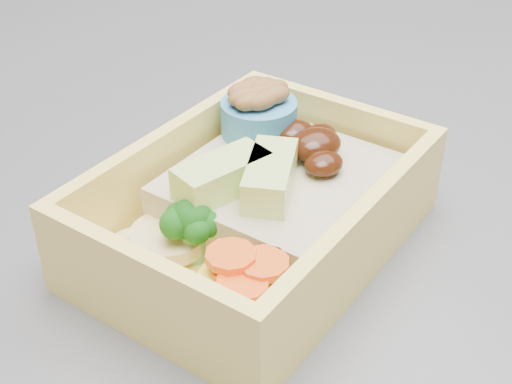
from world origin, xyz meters
TOP-DOWN VIEW (x-y plane):
  - bento_box at (-0.19, -0.15)m, footprint 0.22×0.19m

SIDE VIEW (x-z plane):
  - bento_box at x=-0.19m, z-range 0.91..0.98m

